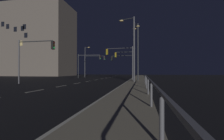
{
  "coord_description": "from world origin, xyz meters",
  "views": [
    {
      "loc": [
        7.9,
        -1.67,
        1.47
      ],
      "look_at": [
        1.85,
        30.23,
        1.77
      ],
      "focal_mm": 25.55,
      "sensor_mm": 36.0,
      "label": 1
    }
  ],
  "objects_px": {
    "traffic_light_near_right": "(94,61)",
    "building_distant": "(39,41)",
    "traffic_light_far_center": "(121,56)",
    "traffic_light_mid_right": "(35,52)",
    "street_lamp_median": "(137,47)",
    "street_lamp_far_end": "(132,43)",
    "street_lamp_mid_block": "(86,59)",
    "traffic_light_far_left": "(88,61)",
    "traffic_light_far_right": "(123,61)",
    "street_lamp_corner": "(135,46)",
    "traffic_light_mid_left": "(126,59)"
  },
  "relations": [
    {
      "from": "traffic_light_far_left",
      "to": "traffic_light_far_center",
      "type": "distance_m",
      "value": 11.59
    },
    {
      "from": "street_lamp_median",
      "to": "street_lamp_mid_block",
      "type": "distance_m",
      "value": 20.98
    },
    {
      "from": "street_lamp_median",
      "to": "street_lamp_far_end",
      "type": "height_order",
      "value": "street_lamp_far_end"
    },
    {
      "from": "traffic_light_far_right",
      "to": "street_lamp_mid_block",
      "type": "xyz_separation_m",
      "value": [
        -10.76,
        6.65,
        1.04
      ]
    },
    {
      "from": "traffic_light_near_right",
      "to": "traffic_light_mid_right",
      "type": "distance_m",
      "value": 21.59
    },
    {
      "from": "traffic_light_far_right",
      "to": "traffic_light_far_left",
      "type": "height_order",
      "value": "traffic_light_far_left"
    },
    {
      "from": "traffic_light_far_center",
      "to": "street_lamp_mid_block",
      "type": "height_order",
      "value": "street_lamp_mid_block"
    },
    {
      "from": "traffic_light_near_right",
      "to": "traffic_light_far_left",
      "type": "relative_size",
      "value": 1.04
    },
    {
      "from": "street_lamp_corner",
      "to": "traffic_light_far_right",
      "type": "bearing_deg",
      "value": 105.56
    },
    {
      "from": "traffic_light_mid_left",
      "to": "traffic_light_near_right",
      "type": "xyz_separation_m",
      "value": [
        -8.82,
        8.01,
        0.13
      ]
    },
    {
      "from": "traffic_light_mid_right",
      "to": "street_lamp_mid_block",
      "type": "distance_m",
      "value": 23.34
    },
    {
      "from": "street_lamp_mid_block",
      "to": "building_distant",
      "type": "height_order",
      "value": "building_distant"
    },
    {
      "from": "traffic_light_mid_right",
      "to": "street_lamp_far_end",
      "type": "relative_size",
      "value": 0.62
    },
    {
      "from": "traffic_light_mid_left",
      "to": "traffic_light_far_right",
      "type": "xyz_separation_m",
      "value": [
        -0.77,
        2.99,
        -0.2
      ]
    },
    {
      "from": "traffic_light_far_left",
      "to": "street_lamp_median",
      "type": "relative_size",
      "value": 0.63
    },
    {
      "from": "street_lamp_corner",
      "to": "street_lamp_far_end",
      "type": "bearing_deg",
      "value": -99.92
    },
    {
      "from": "traffic_light_near_right",
      "to": "street_lamp_corner",
      "type": "xyz_separation_m",
      "value": [
        10.93,
        -15.39,
        1.04
      ]
    },
    {
      "from": "street_lamp_corner",
      "to": "building_distant",
      "type": "height_order",
      "value": "building_distant"
    },
    {
      "from": "traffic_light_near_right",
      "to": "building_distant",
      "type": "bearing_deg",
      "value": 154.29
    },
    {
      "from": "traffic_light_mid_left",
      "to": "street_lamp_far_end",
      "type": "distance_m",
      "value": 9.53
    },
    {
      "from": "traffic_light_far_center",
      "to": "traffic_light_mid_right",
      "type": "height_order",
      "value": "traffic_light_far_center"
    },
    {
      "from": "street_lamp_mid_block",
      "to": "building_distant",
      "type": "bearing_deg",
      "value": 155.02
    },
    {
      "from": "traffic_light_mid_right",
      "to": "street_lamp_mid_block",
      "type": "xyz_separation_m",
      "value": [
        -2.2,
        23.21,
        0.95
      ]
    },
    {
      "from": "street_lamp_corner",
      "to": "street_lamp_mid_block",
      "type": "relative_size",
      "value": 1.05
    },
    {
      "from": "traffic_light_far_left",
      "to": "street_lamp_mid_block",
      "type": "bearing_deg",
      "value": 115.2
    },
    {
      "from": "street_lamp_corner",
      "to": "traffic_light_mid_right",
      "type": "bearing_deg",
      "value": -151.57
    },
    {
      "from": "traffic_light_near_right",
      "to": "street_lamp_mid_block",
      "type": "xyz_separation_m",
      "value": [
        -2.72,
        1.63,
        0.7
      ]
    },
    {
      "from": "traffic_light_far_left",
      "to": "street_lamp_median",
      "type": "distance_m",
      "value": 14.86
    },
    {
      "from": "street_lamp_median",
      "to": "building_distant",
      "type": "height_order",
      "value": "building_distant"
    },
    {
      "from": "street_lamp_far_end",
      "to": "building_distant",
      "type": "relative_size",
      "value": 0.36
    },
    {
      "from": "street_lamp_far_end",
      "to": "traffic_light_near_right",
      "type": "bearing_deg",
      "value": 121.52
    },
    {
      "from": "traffic_light_far_center",
      "to": "building_distant",
      "type": "height_order",
      "value": "building_distant"
    },
    {
      "from": "traffic_light_far_center",
      "to": "street_lamp_mid_block",
      "type": "relative_size",
      "value": 0.68
    },
    {
      "from": "traffic_light_near_right",
      "to": "traffic_light_far_center",
      "type": "height_order",
      "value": "traffic_light_near_right"
    },
    {
      "from": "building_distant",
      "to": "street_lamp_median",
      "type": "bearing_deg",
      "value": -36.26
    },
    {
      "from": "building_distant",
      "to": "traffic_light_near_right",
      "type": "bearing_deg",
      "value": -25.71
    },
    {
      "from": "traffic_light_far_right",
      "to": "building_distant",
      "type": "bearing_deg",
      "value": 152.6
    },
    {
      "from": "traffic_light_far_left",
      "to": "street_lamp_median",
      "type": "bearing_deg",
      "value": -41.16
    },
    {
      "from": "traffic_light_near_right",
      "to": "street_lamp_mid_block",
      "type": "bearing_deg",
      "value": 149.11
    },
    {
      "from": "traffic_light_mid_right",
      "to": "traffic_light_near_right",
      "type": "bearing_deg",
      "value": 88.61
    },
    {
      "from": "street_lamp_corner",
      "to": "building_distant",
      "type": "distance_m",
      "value": 43.68
    },
    {
      "from": "street_lamp_mid_block",
      "to": "building_distant",
      "type": "xyz_separation_m",
      "value": [
        -20.39,
        9.5,
        7.16
      ]
    },
    {
      "from": "traffic_light_near_right",
      "to": "street_lamp_median",
      "type": "relative_size",
      "value": 0.66
    },
    {
      "from": "street_lamp_corner",
      "to": "traffic_light_far_center",
      "type": "bearing_deg",
      "value": 129.29
    },
    {
      "from": "traffic_light_far_center",
      "to": "street_lamp_corner",
      "type": "distance_m",
      "value": 4.08
    },
    {
      "from": "traffic_light_far_center",
      "to": "traffic_light_mid_right",
      "type": "bearing_deg",
      "value": -134.08
    },
    {
      "from": "traffic_light_far_right",
      "to": "traffic_light_mid_right",
      "type": "height_order",
      "value": "traffic_light_mid_right"
    },
    {
      "from": "traffic_light_mid_left",
      "to": "traffic_light_far_left",
      "type": "distance_m",
      "value": 9.49
    },
    {
      "from": "traffic_light_mid_left",
      "to": "street_lamp_median",
      "type": "bearing_deg",
      "value": -68.31
    },
    {
      "from": "traffic_light_near_right",
      "to": "street_lamp_median",
      "type": "bearing_deg",
      "value": -51.4
    }
  ]
}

